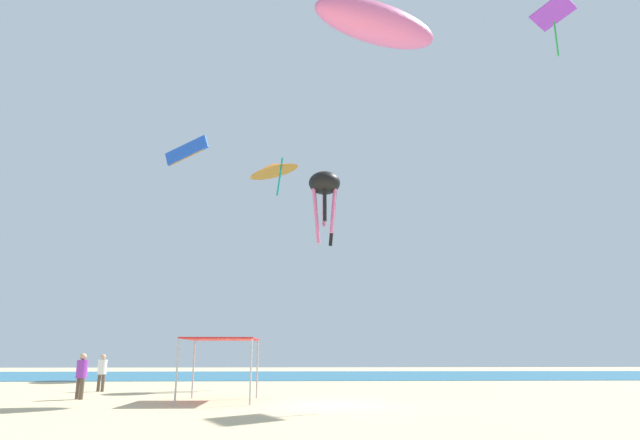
% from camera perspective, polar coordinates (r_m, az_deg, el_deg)
% --- Properties ---
extents(ground, '(110.00, 110.00, 0.10)m').
position_cam_1_polar(ground, '(20.29, 0.89, -19.50)').
color(ground, '#D1BA8C').
extents(ocean_strip, '(110.00, 20.14, 0.03)m').
position_cam_1_polar(ocean_strip, '(47.50, -0.99, -16.43)').
color(ocean_strip, '#1E6B93').
rests_on(ocean_strip, ground).
extents(canopy_tent, '(2.76, 3.20, 2.41)m').
position_cam_1_polar(canopy_tent, '(21.94, -10.62, -12.78)').
color(canopy_tent, '#B2B2B7').
rests_on(canopy_tent, ground).
extents(person_near_tent, '(0.42, 0.42, 1.78)m').
position_cam_1_polar(person_near_tent, '(29.23, -22.49, -14.71)').
color(person_near_tent, brown).
rests_on(person_near_tent, ground).
extents(person_leftmost, '(0.43, 0.43, 1.82)m').
position_cam_1_polar(person_leftmost, '(24.61, -24.37, -14.75)').
color(person_leftmost, brown).
rests_on(person_leftmost, ground).
extents(kite_octopus_black, '(2.02, 2.02, 4.70)m').
position_cam_1_polar(kite_octopus_black, '(33.33, 0.49, 3.61)').
color(kite_octopus_black, black).
extents(kite_diamond_purple, '(2.84, 2.84, 3.09)m').
position_cam_1_polar(kite_diamond_purple, '(34.81, 23.92, 19.61)').
color(kite_diamond_purple, purple).
extents(kite_parafoil_blue, '(3.83, 1.55, 2.41)m').
position_cam_1_polar(kite_parafoil_blue, '(45.38, -14.21, 7.26)').
color(kite_parafoil_blue, blue).
extents(kite_inflatable_pink, '(8.61, 5.80, 3.25)m').
position_cam_1_polar(kite_inflatable_pink, '(33.90, 6.15, 20.40)').
color(kite_inflatable_pink, pink).
extents(kite_delta_orange, '(5.76, 5.73, 4.13)m').
position_cam_1_polar(kite_delta_orange, '(47.59, -5.10, 5.63)').
color(kite_delta_orange, orange).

